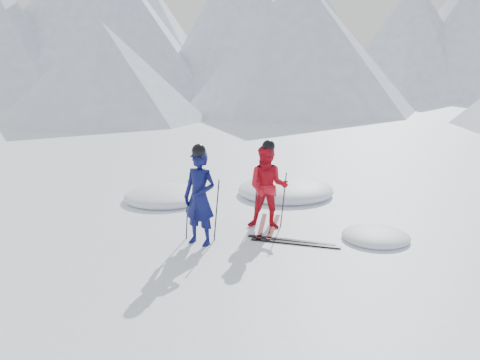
# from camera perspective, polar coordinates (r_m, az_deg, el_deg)

# --- Properties ---
(ground) EXTENTS (160.00, 160.00, 0.00)m
(ground) POSITION_cam_1_polar(r_m,az_deg,el_deg) (9.49, 9.06, -7.72)
(ground) COLOR white
(ground) RESTS_ON ground
(mountain_range) EXTENTS (106.15, 62.94, 15.53)m
(mountain_range) POSITION_cam_1_polar(r_m,az_deg,el_deg) (44.56, 21.34, 16.74)
(mountain_range) COLOR #B2BCD1
(mountain_range) RESTS_ON ground
(skier_blue) EXTENTS (0.75, 0.59, 1.80)m
(skier_blue) POSITION_cam_1_polar(r_m,az_deg,el_deg) (9.42, -4.56, -1.99)
(skier_blue) COLOR #0B0F47
(skier_blue) RESTS_ON ground
(skier_red) EXTENTS (0.89, 0.73, 1.72)m
(skier_red) POSITION_cam_1_polar(r_m,az_deg,el_deg) (10.32, 3.16, -0.81)
(skier_red) COLOR red
(skier_red) RESTS_ON ground
(pole_blue_left) EXTENTS (0.12, 0.08, 1.19)m
(pole_blue_left) POSITION_cam_1_polar(r_m,az_deg,el_deg) (9.73, -5.93, -3.35)
(pole_blue_left) COLOR black
(pole_blue_left) RESTS_ON ground
(pole_blue_right) EXTENTS (0.12, 0.07, 1.20)m
(pole_blue_right) POSITION_cam_1_polar(r_m,az_deg,el_deg) (9.66, -2.65, -3.42)
(pole_blue_right) COLOR black
(pole_blue_right) RESTS_ON ground
(pole_red_left) EXTENTS (0.12, 0.09, 1.15)m
(pole_red_left) POSITION_cam_1_polar(r_m,az_deg,el_deg) (10.69, 1.81, -1.89)
(pole_red_left) COLOR black
(pole_red_left) RESTS_ON ground
(pole_red_right) EXTENTS (0.12, 0.08, 1.15)m
(pole_red_right) POSITION_cam_1_polar(r_m,az_deg,el_deg) (10.49, 4.90, -2.23)
(pole_red_right) COLOR black
(pole_red_right) RESTS_ON ground
(ski_worn_left) EXTENTS (0.30, 1.70, 0.03)m
(ski_worn_left) POSITION_cam_1_polar(r_m,az_deg,el_deg) (10.58, 2.46, -5.22)
(ski_worn_left) COLOR black
(ski_worn_left) RESTS_ON ground
(ski_worn_right) EXTENTS (0.19, 1.70, 0.03)m
(ski_worn_right) POSITION_cam_1_polar(r_m,az_deg,el_deg) (10.54, 3.74, -5.32)
(ski_worn_right) COLOR black
(ski_worn_right) RESTS_ON ground
(ski_loose_a) EXTENTS (1.70, 0.23, 0.03)m
(ski_loose_a) POSITION_cam_1_polar(r_m,az_deg,el_deg) (9.83, 5.75, -6.76)
(ski_loose_a) COLOR black
(ski_loose_a) RESTS_ON ground
(ski_loose_b) EXTENTS (1.70, 0.17, 0.03)m
(ski_loose_b) POSITION_cam_1_polar(r_m,az_deg,el_deg) (9.68, 6.21, -7.10)
(ski_loose_b) COLOR black
(ski_loose_b) RESTS_ON ground
(snow_lumps) EXTENTS (6.70, 4.81, 0.54)m
(snow_lumps) POSITION_cam_1_polar(r_m,az_deg,el_deg) (12.65, 1.31, -2.17)
(snow_lumps) COLOR white
(snow_lumps) RESTS_ON ground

